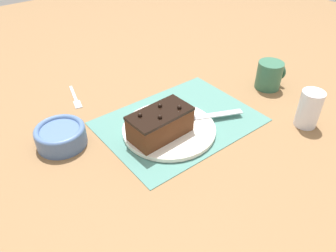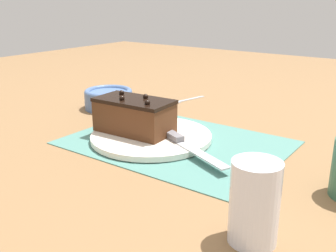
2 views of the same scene
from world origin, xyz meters
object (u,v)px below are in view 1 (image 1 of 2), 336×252
Objects in this scene: chocolate_cake at (160,124)px; small_bowl at (61,135)px; serving_knife at (195,117)px; drinking_glass at (309,109)px; coffee_mug at (270,75)px; dessert_fork at (75,98)px; cake_plate at (169,129)px.

small_bowl is at bearing 146.29° from chocolate_cake.
chocolate_cake is at bearing -66.84° from serving_knife.
coffee_mug is (0.09, 0.21, -0.01)m from drinking_glass.
serving_knife is 0.33m from drinking_glass.
dessert_fork is at bearing 130.83° from drinking_glass.
coffee_mug reaches higher than dessert_fork.
drinking_glass is at bearing -32.95° from cake_plate.
small_bowl is 1.42× the size of coffee_mug.
coffee_mug reaches higher than serving_knife.
chocolate_cake is at bearing 120.18° from dessert_fork.
dessert_fork is (-0.23, 0.35, -0.02)m from serving_knife.
chocolate_cake is at bearing 179.75° from coffee_mug.
cake_plate is at bearing -27.91° from small_bowl.
drinking_glass is at bearing 145.12° from dessert_fork.
cake_plate is 0.09m from serving_knife.
small_bowl is 0.92× the size of dessert_fork.
serving_knife is 1.87× the size of drinking_glass.
small_bowl is 0.72m from coffee_mug.
chocolate_cake is at bearing -165.07° from cake_plate.
serving_knife is at bearing 137.66° from dessert_fork.
coffee_mug is 0.65× the size of dessert_fork.
serving_knife is at bearing 140.27° from drinking_glass.
coffee_mug is (0.47, -0.00, -0.01)m from chocolate_cake.
serving_knife is (0.13, -0.00, -0.03)m from chocolate_cake.
dessert_fork is at bearing 148.73° from coffee_mug.
serving_knife reaches higher than dessert_fork.
chocolate_cake reaches higher than dessert_fork.
cake_plate is 1.28× the size of serving_knife.
small_bowl is at bearing 167.60° from coffee_mug.
dessert_fork is (-0.10, 0.34, -0.05)m from chocolate_cake.
serving_knife is 2.19× the size of coffee_mug.
serving_knife is 0.39m from small_bowl.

